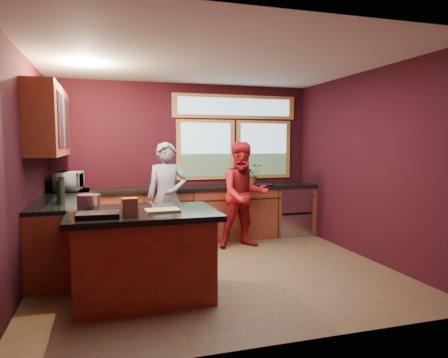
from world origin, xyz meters
name	(u,v)px	position (x,y,z in m)	size (l,w,h in m)	color
floor	(217,271)	(0.00, 0.00, 0.00)	(4.50, 4.50, 0.00)	brown
room_shell	(166,133)	(-0.60, 0.32, 1.80)	(4.52, 4.02, 2.71)	black
back_counter	(202,213)	(0.20, 1.70, 0.46)	(4.50, 0.64, 0.93)	maroon
left_counter	(63,231)	(-1.95, 0.85, 0.47)	(0.64, 2.30, 0.93)	maroon
island	(144,254)	(-0.99, -0.65, 0.48)	(1.55, 1.05, 0.95)	maroon
person_grey	(167,197)	(-0.48, 1.12, 0.84)	(0.61, 0.40, 1.68)	slate
person_red	(244,195)	(0.74, 1.05, 0.84)	(0.82, 0.64, 1.69)	maroon
microwave	(69,181)	(-1.92, 1.70, 1.08)	(0.54, 0.36, 0.30)	#999999
potted_plant	(252,174)	(1.13, 1.75, 1.11)	(0.33, 0.28, 0.36)	#999999
paper_towel	(234,177)	(0.79, 1.70, 1.07)	(0.12, 0.12, 0.28)	white
cutting_board	(163,210)	(-0.79, -0.70, 0.95)	(0.35, 0.25, 0.02)	tan
stock_pot	(89,203)	(-1.54, -0.50, 1.03)	(0.24, 0.24, 0.18)	#B4B5B9
paper_bag	(130,207)	(-1.14, -0.90, 1.03)	(0.15, 0.12, 0.18)	brown
black_tray	(98,215)	(-1.44, -0.90, 0.97)	(0.40, 0.28, 0.05)	black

